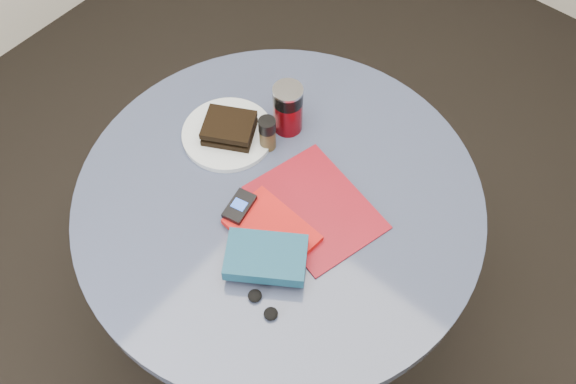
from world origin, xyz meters
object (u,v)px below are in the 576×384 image
Objects in this scene: pepper_grinder at (267,133)px; headphones at (263,305)px; novel at (266,257)px; red_book at (272,230)px; magazine at (315,207)px; soda_can at (288,109)px; table at (279,230)px; mp3_player at (239,206)px; plate at (228,134)px; sandwich at (229,128)px.

pepper_grinder is 1.10× the size of headphones.
red_book is at bearing 88.63° from novel.
magazine is (0.21, -0.07, -0.05)m from pepper_grinder.
soda_can is 0.48× the size of magazine.
table is 10.68× the size of mp3_player.
headphones is at bearing -38.09° from plate.
novel is (0.32, -0.22, 0.03)m from plate.
plate is at bearing 112.18° from novel.
magazine is (0.09, 0.03, 0.17)m from table.
table is 6.98× the size of soda_can.
mp3_player is (-0.13, -0.13, 0.03)m from magazine.
mp3_player is at bearing 143.90° from headphones.
pepper_grinder is (0.00, -0.08, -0.02)m from soda_can.
magazine is (0.31, -0.03, -0.00)m from plate.
sandwich is 1.61× the size of pepper_grinder.
table is 0.27m from pepper_grinder.
sandwich is 1.77× the size of headphones.
magazine is at bearing -4.93° from sandwich.
pepper_grinder reaches higher than mp3_player.
soda_can is at bearing 106.55° from mp3_player.
mp3_player is (-0.14, 0.06, -0.01)m from novel.
soda_can is 0.41m from novel.
plate is 0.03m from sandwich.
table is at bearing -15.31° from sandwich.
red_book is 0.18m from headphones.
magazine is (0.21, -0.15, -0.07)m from soda_can.
soda_can reaches higher than sandwich.
headphones is (0.06, -0.08, -0.03)m from novel.
novel is (0.10, -0.16, 0.20)m from table.
novel is (0.01, -0.19, 0.04)m from magazine.
magazine reaches higher than table.
magazine is at bearing -35.21° from soda_can.
sandwich is (0.01, -0.00, 0.03)m from plate.
table is 0.28m from novel.
headphones is (0.38, -0.30, 0.00)m from plate.
plate is 0.12m from pepper_grinder.
mp3_player reaches higher than headphones.
pepper_grinder is at bearing 96.70° from novel.
plate is at bearing -157.42° from pepper_grinder.
table is 10.03× the size of pepper_grinder.
sandwich reaches higher than headphones.
novel is at bearing -72.36° from magazine.
magazine is 0.19m from novel.
pepper_grinder reaches higher than headphones.
sandwich is at bearing -126.75° from soda_can.
pepper_grinder is 0.44m from headphones.
mp3_player is at bearing -113.38° from table.
red_book is at bearing 4.19° from mp3_player.
pepper_grinder reaches higher than plate.
magazine is at bearing 59.44° from novel.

